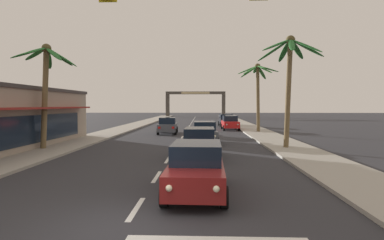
{
  "coord_description": "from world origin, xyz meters",
  "views": [
    {
      "loc": [
        1.89,
        -7.08,
        2.94
      ],
      "look_at": [
        1.35,
        8.0,
        2.2
      ],
      "focal_mm": 28.57,
      "sensor_mm": 36.0,
      "label": 1
    }
  ],
  "objects": [
    {
      "name": "town_gateway_arch",
      "position": [
        0.0,
        71.05,
        4.21
      ],
      "size": [
        15.22,
        0.9,
        6.41
      ],
      "color": "#423D38",
      "rests_on": "ground"
    },
    {
      "name": "sedan_lead_at_stop_bar",
      "position": [
        1.68,
        2.99,
        0.85
      ],
      "size": [
        2.03,
        4.49,
        1.68
      ],
      "color": "maroon",
      "rests_on": "ground"
    },
    {
      "name": "lane_markings",
      "position": [
        0.42,
        19.75,
        0.0
      ],
      "size": [
        4.28,
        87.24,
        0.01
      ],
      "color": "silver",
      "rests_on": "ground"
    },
    {
      "name": "ground_plane",
      "position": [
        0.0,
        0.0,
        0.0
      ],
      "size": [
        220.0,
        220.0,
        0.0
      ],
      "primitive_type": "plane",
      "color": "#2D2D33"
    },
    {
      "name": "sidewalk_right",
      "position": [
        7.8,
        20.0,
        0.07
      ],
      "size": [
        3.2,
        110.0,
        0.14
      ],
      "primitive_type": "cube",
      "color": "#9E998E",
      "rests_on": "ground"
    },
    {
      "name": "palm_right_third",
      "position": [
        7.67,
        25.51,
        5.44
      ],
      "size": [
        4.43,
        4.56,
        7.33
      ],
      "color": "brown",
      "rests_on": "ground"
    },
    {
      "name": "sedan_third_in_queue",
      "position": [
        1.71,
        9.66,
        0.85
      ],
      "size": [
        2.01,
        4.48,
        1.68
      ],
      "color": "#4C515B",
      "rests_on": "ground"
    },
    {
      "name": "sedan_oncoming_far",
      "position": [
        -1.71,
        24.05,
        0.85
      ],
      "size": [
        2.09,
        4.51,
        1.68
      ],
      "color": "#4C515B",
      "rests_on": "ground"
    },
    {
      "name": "traffic_signal_mast",
      "position": [
        3.38,
        -0.16,
        5.16
      ],
      "size": [
        10.44,
        0.41,
        7.4
      ],
      "color": "#2D2D33",
      "rests_on": "ground"
    },
    {
      "name": "palm_right_second",
      "position": [
        7.59,
        13.31,
        5.53
      ],
      "size": [
        4.44,
        4.53,
        7.5
      ],
      "color": "brown",
      "rests_on": "ground"
    },
    {
      "name": "sidewalk_left",
      "position": [
        -7.8,
        20.0,
        0.07
      ],
      "size": [
        3.2,
        110.0,
        0.14
      ],
      "primitive_type": "cube",
      "color": "#9E998E",
      "rests_on": "ground"
    },
    {
      "name": "palm_left_second",
      "position": [
        -8.22,
        12.31,
        4.98
      ],
      "size": [
        3.91,
        4.01,
        6.87
      ],
      "color": "brown",
      "rests_on": "ground"
    },
    {
      "name": "sedan_parked_nearest_kerb",
      "position": [
        5.13,
        29.36,
        0.85
      ],
      "size": [
        2.03,
        4.48,
        1.68
      ],
      "color": "red",
      "rests_on": "ground"
    },
    {
      "name": "sedan_parked_mid_kerb",
      "position": [
        5.11,
        35.63,
        0.85
      ],
      "size": [
        2.06,
        4.5,
        1.68
      ],
      "color": "black",
      "rests_on": "ground"
    },
    {
      "name": "sedan_fifth_in_queue",
      "position": [
        2.01,
        16.34,
        0.85
      ],
      "size": [
        2.1,
        4.51,
        1.68
      ],
      "color": "#4C515B",
      "rests_on": "ground"
    }
  ]
}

